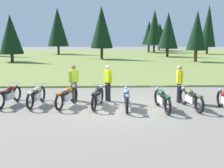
{
  "coord_description": "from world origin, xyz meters",
  "views": [
    {
      "loc": [
        -0.37,
        -10.83,
        2.92
      ],
      "look_at": [
        0.0,
        0.6,
        0.9
      ],
      "focal_mm": 42.79,
      "sensor_mm": 36.0,
      "label": 1
    }
  ],
  "objects_px": {
    "motorcycle_sky_blue": "(126,98)",
    "rider_in_hivis_vest": "(74,81)",
    "motorcycle_black": "(98,97)",
    "motorcycle_olive": "(191,98)",
    "motorcycle_maroon": "(9,95)",
    "motorcycle_british_green": "(162,99)",
    "rider_near_row_end": "(108,81)",
    "motorcycle_orange": "(67,96)",
    "motorcycle_cream": "(36,95)",
    "rider_with_back_turned": "(179,82)"
  },
  "relations": [
    {
      "from": "rider_with_back_turned",
      "to": "motorcycle_cream",
      "type": "bearing_deg",
      "value": -177.12
    },
    {
      "from": "rider_with_back_turned",
      "to": "motorcycle_sky_blue",
      "type": "bearing_deg",
      "value": -157.47
    },
    {
      "from": "motorcycle_maroon",
      "to": "rider_with_back_turned",
      "type": "bearing_deg",
      "value": 1.53
    },
    {
      "from": "motorcycle_maroon",
      "to": "rider_in_hivis_vest",
      "type": "xyz_separation_m",
      "value": [
        2.75,
        0.65,
        0.51
      ]
    },
    {
      "from": "motorcycle_cream",
      "to": "motorcycle_sky_blue",
      "type": "height_order",
      "value": "same"
    },
    {
      "from": "motorcycle_british_green",
      "to": "motorcycle_cream",
      "type": "bearing_deg",
      "value": 170.09
    },
    {
      "from": "motorcycle_british_green",
      "to": "rider_in_hivis_vest",
      "type": "xyz_separation_m",
      "value": [
        -3.73,
        1.69,
        0.51
      ]
    },
    {
      "from": "motorcycle_orange",
      "to": "motorcycle_olive",
      "type": "xyz_separation_m",
      "value": [
        5.15,
        -0.54,
        0.0
      ]
    },
    {
      "from": "motorcycle_olive",
      "to": "rider_in_hivis_vest",
      "type": "distance_m",
      "value": 5.21
    },
    {
      "from": "motorcycle_black",
      "to": "rider_near_row_end",
      "type": "height_order",
      "value": "rider_near_row_end"
    },
    {
      "from": "motorcycle_olive",
      "to": "rider_near_row_end",
      "type": "relative_size",
      "value": 1.25
    },
    {
      "from": "motorcycle_orange",
      "to": "rider_with_back_turned",
      "type": "height_order",
      "value": "rider_with_back_turned"
    },
    {
      "from": "motorcycle_orange",
      "to": "rider_with_back_turned",
      "type": "relative_size",
      "value": 1.21
    },
    {
      "from": "motorcycle_black",
      "to": "rider_with_back_turned",
      "type": "bearing_deg",
      "value": 10.17
    },
    {
      "from": "motorcycle_olive",
      "to": "motorcycle_maroon",
      "type": "bearing_deg",
      "value": 173.55
    },
    {
      "from": "motorcycle_black",
      "to": "motorcycle_british_green",
      "type": "relative_size",
      "value": 0.99
    },
    {
      "from": "motorcycle_maroon",
      "to": "rider_with_back_turned",
      "type": "xyz_separation_m",
      "value": [
        7.5,
        0.2,
        0.51
      ]
    },
    {
      "from": "motorcycle_olive",
      "to": "rider_in_hivis_vest",
      "type": "bearing_deg",
      "value": 162.91
    },
    {
      "from": "motorcycle_sky_blue",
      "to": "rider_near_row_end",
      "type": "xyz_separation_m",
      "value": [
        -0.74,
        1.37,
        0.51
      ]
    },
    {
      "from": "motorcycle_maroon",
      "to": "motorcycle_cream",
      "type": "xyz_separation_m",
      "value": [
        1.21,
        -0.12,
        0.0
      ]
    },
    {
      "from": "motorcycle_sky_blue",
      "to": "rider_in_hivis_vest",
      "type": "distance_m",
      "value": 2.78
    },
    {
      "from": "motorcycle_maroon",
      "to": "motorcycle_olive",
      "type": "height_order",
      "value": "same"
    },
    {
      "from": "rider_near_row_end",
      "to": "motorcycle_sky_blue",
      "type": "bearing_deg",
      "value": -61.81
    },
    {
      "from": "motorcycle_maroon",
      "to": "motorcycle_british_green",
      "type": "xyz_separation_m",
      "value": [
        6.47,
        -1.04,
        0.0
      ]
    },
    {
      "from": "motorcycle_cream",
      "to": "rider_with_back_turned",
      "type": "height_order",
      "value": "rider_with_back_turned"
    },
    {
      "from": "motorcycle_black",
      "to": "motorcycle_british_green",
      "type": "xyz_separation_m",
      "value": [
        2.61,
        -0.58,
        0.0
      ]
    },
    {
      "from": "motorcycle_sky_blue",
      "to": "rider_with_back_turned",
      "type": "xyz_separation_m",
      "value": [
        2.46,
        1.02,
        0.51
      ]
    },
    {
      "from": "motorcycle_maroon",
      "to": "motorcycle_olive",
      "type": "bearing_deg",
      "value": -6.45
    },
    {
      "from": "rider_near_row_end",
      "to": "rider_with_back_turned",
      "type": "xyz_separation_m",
      "value": [
        3.2,
        -0.35,
        0.0
      ]
    },
    {
      "from": "rider_in_hivis_vest",
      "to": "rider_with_back_turned",
      "type": "xyz_separation_m",
      "value": [
        4.76,
        -0.45,
        0.0
      ]
    },
    {
      "from": "rider_in_hivis_vest",
      "to": "rider_near_row_end",
      "type": "relative_size",
      "value": 1.0
    },
    {
      "from": "motorcycle_orange",
      "to": "motorcycle_british_green",
      "type": "distance_m",
      "value": 3.98
    },
    {
      "from": "motorcycle_maroon",
      "to": "rider_near_row_end",
      "type": "relative_size",
      "value": 1.25
    },
    {
      "from": "motorcycle_orange",
      "to": "rider_in_hivis_vest",
      "type": "relative_size",
      "value": 1.21
    },
    {
      "from": "motorcycle_black",
      "to": "motorcycle_olive",
      "type": "distance_m",
      "value": 3.86
    },
    {
      "from": "motorcycle_cream",
      "to": "rider_in_hivis_vest",
      "type": "height_order",
      "value": "rider_in_hivis_vest"
    },
    {
      "from": "motorcycle_maroon",
      "to": "motorcycle_orange",
      "type": "xyz_separation_m",
      "value": [
        2.55,
        -0.33,
        0.0
      ]
    },
    {
      "from": "motorcycle_sky_blue",
      "to": "motorcycle_olive",
      "type": "bearing_deg",
      "value": -1.11
    },
    {
      "from": "motorcycle_sky_blue",
      "to": "motorcycle_british_green",
      "type": "relative_size",
      "value": 1.0
    },
    {
      "from": "motorcycle_maroon",
      "to": "motorcycle_sky_blue",
      "type": "height_order",
      "value": "same"
    },
    {
      "from": "motorcycle_orange",
      "to": "motorcycle_sky_blue",
      "type": "bearing_deg",
      "value": -11.12
    },
    {
      "from": "motorcycle_orange",
      "to": "motorcycle_black",
      "type": "xyz_separation_m",
      "value": [
        1.31,
        -0.12,
        0.0
      ]
    },
    {
      "from": "motorcycle_british_green",
      "to": "rider_near_row_end",
      "type": "height_order",
      "value": "rider_near_row_end"
    },
    {
      "from": "motorcycle_olive",
      "to": "rider_near_row_end",
      "type": "height_order",
      "value": "rider_near_row_end"
    },
    {
      "from": "motorcycle_cream",
      "to": "motorcycle_black",
      "type": "xyz_separation_m",
      "value": [
        2.65,
        -0.34,
        0.0
      ]
    },
    {
      "from": "rider_in_hivis_vest",
      "to": "motorcycle_british_green",
      "type": "bearing_deg",
      "value": -24.37
    },
    {
      "from": "rider_with_back_turned",
      "to": "motorcycle_black",
      "type": "bearing_deg",
      "value": -169.83
    },
    {
      "from": "motorcycle_orange",
      "to": "rider_with_back_turned",
      "type": "xyz_separation_m",
      "value": [
        4.95,
        0.53,
        0.51
      ]
    },
    {
      "from": "motorcycle_cream",
      "to": "rider_in_hivis_vest",
      "type": "distance_m",
      "value": 1.79
    },
    {
      "from": "rider_with_back_turned",
      "to": "motorcycle_olive",
      "type": "bearing_deg",
      "value": -79.46
    }
  ]
}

